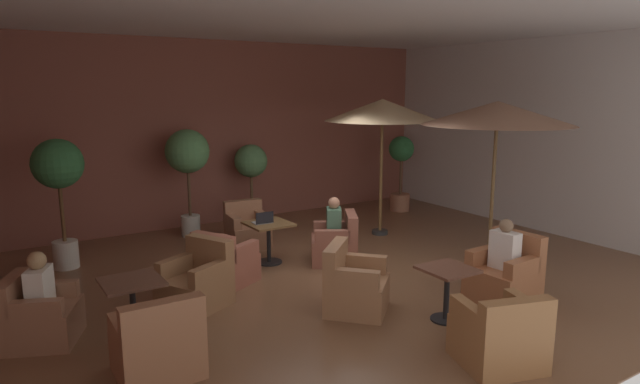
{
  "coord_description": "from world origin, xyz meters",
  "views": [
    {
      "loc": [
        -4.57,
        -6.74,
        2.87
      ],
      "look_at": [
        0.0,
        0.42,
        1.24
      ],
      "focal_mm": 30.31,
      "sensor_mm": 36.0,
      "label": 1
    }
  ],
  "objects": [
    {
      "name": "armchair_front_left_east",
      "position": [
        0.33,
        0.44,
        0.31
      ],
      "size": [
        1.02,
        1.01,
        0.84
      ],
      "color": "#955644",
      "rests_on": "ground_plane"
    },
    {
      "name": "ground_plane",
      "position": [
        0.0,
        0.0,
        -0.01
      ],
      "size": [
        10.17,
        8.41,
        0.02
      ],
      "primitive_type": "cube",
      "color": "brown"
    },
    {
      "name": "open_laptop",
      "position": [
        -0.72,
        1.03,
        0.74
      ],
      "size": [
        0.32,
        0.24,
        0.2
      ],
      "color": "#9EA0A5",
      "rests_on": "cafe_table_front_left"
    },
    {
      "name": "armchair_front_left_north",
      "position": [
        -1.63,
        0.5,
        0.31
      ],
      "size": [
        0.99,
        0.99,
        0.82
      ],
      "color": "#9D5743",
      "rests_on": "ground_plane"
    },
    {
      "name": "wall_back_brick",
      "position": [
        0.0,
        4.17,
        1.93
      ],
      "size": [
        10.17,
        0.08,
        3.86
      ],
      "primitive_type": "cube",
      "color": "brown",
      "rests_on": "ground_plane"
    },
    {
      "name": "patron_with_friend",
      "position": [
        1.33,
        -2.16,
        0.76
      ],
      "size": [
        0.23,
        0.39,
        0.69
      ],
      "color": "silver",
      "rests_on": "ground_plane"
    },
    {
      "name": "iced_drink_cup",
      "position": [
        -0.72,
        1.06,
        0.74
      ],
      "size": [
        0.08,
        0.08,
        0.11
      ],
      "primitive_type": "cylinder",
      "color": "white",
      "rests_on": "cafe_table_front_left"
    },
    {
      "name": "armchair_front_right_north",
      "position": [
        -2.27,
        -0.09,
        0.32
      ],
      "size": [
        1.03,
        1.0,
        0.88
      ],
      "color": "#956643",
      "rests_on": "ground_plane"
    },
    {
      "name": "cafe_table_mid_center",
      "position": [
        0.19,
        -2.22,
        0.5
      ],
      "size": [
        0.61,
        0.61,
        0.69
      ],
      "color": "black",
      "rests_on": "ground_plane"
    },
    {
      "name": "wall_right_plain",
      "position": [
        5.05,
        0.0,
        1.93
      ],
      "size": [
        0.08,
        8.41,
        3.86
      ],
      "primitive_type": "cube",
      "color": "silver",
      "rests_on": "ground_plane"
    },
    {
      "name": "armchair_mid_center_south",
      "position": [
        -0.6,
        -1.35,
        0.33
      ],
      "size": [
        1.07,
        1.07,
        0.89
      ],
      "color": "#976644",
      "rests_on": "ground_plane"
    },
    {
      "name": "potted_tree_left_corner",
      "position": [
        -1.16,
        3.34,
        1.55
      ],
      "size": [
        0.84,
        0.84,
        2.11
      ],
      "color": "silver",
      "rests_on": "ground_plane"
    },
    {
      "name": "armchair_front_right_south",
      "position": [
        -3.23,
        -1.61,
        0.32
      ],
      "size": [
        0.82,
        0.77,
        0.88
      ],
      "color": "#915B3E",
      "rests_on": "ground_plane"
    },
    {
      "name": "armchair_mid_center_east",
      "position": [
        1.37,
        -2.16,
        0.34
      ],
      "size": [
        0.82,
        0.81,
        0.92
      ],
      "color": "#A05E3A",
      "rests_on": "ground_plane"
    },
    {
      "name": "potted_tree_right_corner",
      "position": [
        -3.53,
        2.56,
        1.52
      ],
      "size": [
        0.79,
        0.79,
        2.1
      ],
      "color": "silver",
      "rests_on": "ground_plane"
    },
    {
      "name": "cafe_table_front_left",
      "position": [
        -0.63,
        1.02,
        0.5
      ],
      "size": [
        0.7,
        0.7,
        0.69
      ],
      "color": "black",
      "rests_on": "ground_plane"
    },
    {
      "name": "ceiling_slab",
      "position": [
        0.0,
        0.0,
        3.89
      ],
      "size": [
        10.17,
        8.41,
        0.06
      ],
      "primitive_type": "cube",
      "color": "silver",
      "rests_on": "wall_back_brick"
    },
    {
      "name": "patio_umbrella_center_beige",
      "position": [
        2.54,
        -0.9,
        2.47
      ],
      "size": [
        2.43,
        2.43,
        2.67
      ],
      "color": "#2D2D2D",
      "rests_on": "ground_plane"
    },
    {
      "name": "armchair_front_right_east",
      "position": [
        -4.17,
        -0.14,
        0.3
      ],
      "size": [
        0.96,
        0.95,
        0.79
      ],
      "color": "#926045",
      "rests_on": "ground_plane"
    },
    {
      "name": "patron_by_window",
      "position": [
        -4.13,
        -0.15,
        0.72
      ],
      "size": [
        0.35,
        0.43,
        0.65
      ],
      "color": "silver",
      "rests_on": "ground_plane"
    },
    {
      "name": "potted_tree_mid_left",
      "position": [
        3.81,
        2.84,
        1.1
      ],
      "size": [
        0.59,
        0.59,
        1.78
      ],
      "color": "#A3684C",
      "rests_on": "ground_plane"
    },
    {
      "name": "armchair_mid_center_north",
      "position": [
        -0.16,
        -3.33,
        0.32
      ],
      "size": [
        0.98,
        0.96,
        0.83
      ],
      "color": "#98633A",
      "rests_on": "ground_plane"
    },
    {
      "name": "patron_blue_shirt",
      "position": [
        0.3,
        0.46,
        0.73
      ],
      "size": [
        0.37,
        0.4,
        0.69
      ],
      "color": "#486E55",
      "rests_on": "ground_plane"
    },
    {
      "name": "cafe_table_front_right",
      "position": [
        -3.22,
        -0.56,
        0.5
      ],
      "size": [
        0.67,
        0.67,
        0.69
      ],
      "color": "black",
      "rests_on": "ground_plane"
    },
    {
      "name": "armchair_front_left_south",
      "position": [
        -0.51,
        2.13,
        0.3
      ],
      "size": [
        0.79,
        0.78,
        0.82
      ],
      "color": "#966244",
      "rests_on": "ground_plane"
    },
    {
      "name": "potted_tree_mid_right",
      "position": [
        0.28,
        3.58,
        1.15
      ],
      "size": [
        0.7,
        0.7,
        1.72
      ],
      "color": "#3E2C2D",
      "rests_on": "ground_plane"
    },
    {
      "name": "patio_umbrella_tall_red",
      "position": [
        2.08,
        1.44,
        2.45
      ],
      "size": [
        2.24,
        2.24,
        2.67
      ],
      "color": "#2D2D2D",
      "rests_on": "ground_plane"
    }
  ]
}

